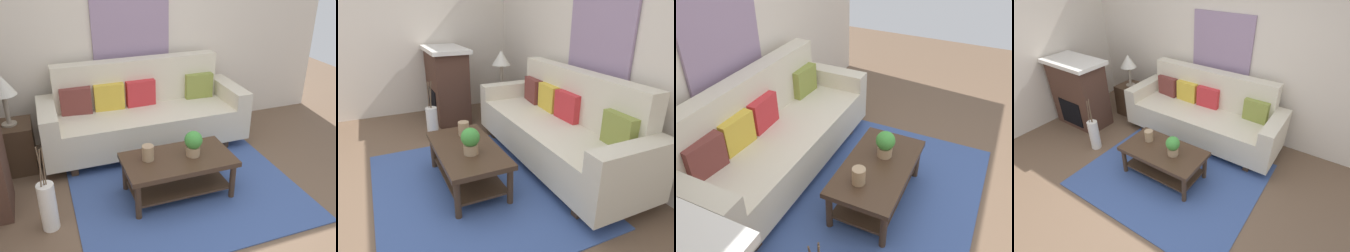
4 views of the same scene
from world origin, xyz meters
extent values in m
plane|color=brown|center=(0.00, 0.00, 0.00)|extent=(9.39, 9.39, 0.00)
cube|color=beige|center=(0.00, 2.08, 1.35)|extent=(5.39, 0.10, 2.70)
cube|color=beige|center=(-2.75, 0.52, 1.35)|extent=(0.10, 5.03, 2.70)
cube|color=#3D5693|center=(0.00, 0.50, 0.01)|extent=(2.30, 1.98, 0.01)
cube|color=beige|center=(-0.12, 1.48, 0.32)|extent=(2.08, 0.84, 0.40)
cube|color=beige|center=(-0.12, 1.80, 0.80)|extent=(2.08, 0.20, 0.56)
cube|color=beige|center=(-1.26, 1.48, 0.42)|extent=(0.20, 0.84, 0.60)
cube|color=beige|center=(1.01, 1.48, 0.42)|extent=(0.20, 0.84, 0.60)
cube|color=#422D1E|center=(-1.06, 1.48, 0.06)|extent=(0.08, 0.74, 0.12)
cube|color=#422D1E|center=(0.81, 1.48, 0.06)|extent=(0.08, 0.74, 0.12)
cube|color=brown|center=(-0.91, 1.67, 0.68)|extent=(0.37, 0.16, 0.32)
cube|color=gold|center=(-0.52, 1.67, 0.68)|extent=(0.37, 0.14, 0.32)
cube|color=red|center=(-0.12, 1.67, 0.68)|extent=(0.36, 0.13, 0.32)
cube|color=olive|center=(0.66, 1.67, 0.68)|extent=(0.37, 0.14, 0.32)
cube|color=#422D1E|center=(-0.10, 0.44, 0.41)|extent=(1.10, 0.60, 0.05)
cube|color=#422D1E|center=(-0.10, 0.44, 0.12)|extent=(0.98, 0.50, 0.02)
cylinder|color=#422D1E|center=(-0.59, 0.19, 0.19)|extent=(0.06, 0.06, 0.38)
cylinder|color=#422D1E|center=(0.39, 0.19, 0.19)|extent=(0.06, 0.06, 0.38)
cylinder|color=#422D1E|center=(-0.59, 0.69, 0.19)|extent=(0.06, 0.06, 0.38)
cylinder|color=#422D1E|center=(0.39, 0.69, 0.19)|extent=(0.06, 0.06, 0.38)
cylinder|color=tan|center=(-0.39, 0.51, 0.51)|extent=(0.12, 0.12, 0.15)
cylinder|color=tan|center=(0.06, 0.44, 0.48)|extent=(0.14, 0.14, 0.10)
sphere|color=#41933B|center=(0.06, 0.44, 0.60)|extent=(0.18, 0.18, 0.18)
cube|color=#422D1E|center=(-1.66, 1.52, 0.28)|extent=(0.44, 0.44, 0.56)
cylinder|color=gray|center=(-1.66, 1.52, 0.57)|extent=(0.16, 0.16, 0.02)
cylinder|color=gray|center=(-1.66, 1.52, 0.74)|extent=(0.05, 0.05, 0.35)
cone|color=beige|center=(-1.66, 1.52, 1.02)|extent=(0.28, 0.28, 0.22)
cube|color=#472D23|center=(-2.15, 0.78, 0.55)|extent=(0.90, 0.50, 1.10)
cube|color=black|center=(-2.15, 0.52, 0.30)|extent=(0.52, 0.02, 0.44)
cube|color=silver|center=(-2.15, 0.78, 1.13)|extent=(1.02, 0.58, 0.06)
cylinder|color=white|center=(-1.38, 0.35, 0.23)|extent=(0.15, 0.15, 0.47)
cylinder|color=brown|center=(-1.36, 0.35, 0.65)|extent=(0.02, 0.02, 0.36)
cylinder|color=brown|center=(-1.39, 0.37, 0.65)|extent=(0.03, 0.05, 0.36)
cylinder|color=brown|center=(-1.39, 0.33, 0.65)|extent=(0.05, 0.02, 0.36)
cube|color=gray|center=(-0.12, 2.01, 1.43)|extent=(0.98, 0.03, 0.92)
camera|label=1|loc=(-1.28, -2.49, 2.32)|focal=39.55mm
camera|label=2|loc=(2.45, -0.31, 1.72)|focal=31.16mm
camera|label=3|loc=(-2.45, -0.34, 2.48)|focal=37.32mm
camera|label=4|loc=(1.66, -1.76, 2.60)|focal=28.83mm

